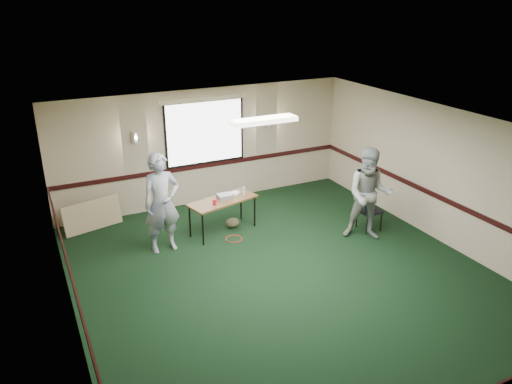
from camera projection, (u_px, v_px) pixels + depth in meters
name	position (u px, v px, depth m)	size (l,w,h in m)	color
ground	(288.00, 280.00, 8.73)	(8.00, 8.00, 0.00)	black
room_shell	(238.00, 160.00, 9.91)	(8.00, 8.02, 8.00)	tan
folding_table	(223.00, 202.00, 10.26)	(1.55, 0.92, 0.73)	#532A17
projector	(225.00, 196.00, 10.28)	(0.29, 0.24, 0.10)	gray
game_console	(235.00, 193.00, 10.50)	(0.19, 0.15, 0.05)	silver
red_cup	(215.00, 202.00, 9.98)	(0.08, 0.08, 0.12)	red
water_bottle	(244.00, 191.00, 10.44)	(0.05, 0.05, 0.18)	#8BC3E4
duffel_bag	(233.00, 223.00, 10.65)	(0.30, 0.23, 0.21)	#453D27
cable_coil	(234.00, 239.00, 10.17)	(0.34, 0.34, 0.02)	#B62816
folded_table	(92.00, 215.00, 10.51)	(1.24, 0.05, 0.64)	tan
conference_chair	(367.00, 205.00, 10.51)	(0.43, 0.45, 0.87)	black
person_left	(162.00, 203.00, 9.43)	(0.72, 0.47, 1.96)	#3B4682
person_right	(369.00, 194.00, 9.90)	(0.93, 0.72, 1.91)	#6886A2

